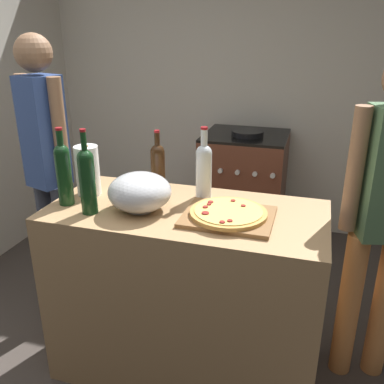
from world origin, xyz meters
name	(u,v)px	position (x,y,z in m)	size (l,w,h in m)	color
ground_plane	(200,298)	(0.00, 1.28, -0.01)	(3.99, 3.17, 0.02)	#3F3833
kitchen_wall_rear	(243,80)	(0.00, 2.62, 1.30)	(3.99, 0.10, 2.60)	silver
counter	(186,292)	(0.10, 0.67, 0.46)	(1.31, 0.63, 0.92)	tan
cutting_board	(228,217)	(0.31, 0.63, 0.93)	(0.40, 0.32, 0.02)	olive
pizza	(228,213)	(0.31, 0.63, 0.96)	(0.35, 0.35, 0.03)	tan
mixing_bowl	(140,192)	(-0.10, 0.60, 1.01)	(0.30, 0.30, 0.18)	#B2B2B7
paper_towel_roll	(88,171)	(-0.43, 0.71, 1.05)	(0.12, 0.12, 0.26)	white
wine_bottle_clear	(204,168)	(0.14, 0.84, 1.08)	(0.08, 0.08, 0.36)	silver
wine_bottle_amber	(64,171)	(-0.47, 0.57, 1.09)	(0.07, 0.07, 0.38)	#143819
wine_bottle_green	(87,178)	(-0.31, 0.51, 1.09)	(0.07, 0.07, 0.39)	#143819
wine_bottle_dark	(158,165)	(-0.12, 0.89, 1.06)	(0.07, 0.07, 0.32)	#331E0F
stove	(243,188)	(0.11, 2.21, 0.47)	(0.66, 0.62, 0.97)	brown
person_in_stripes	(48,163)	(-0.85, 0.97, 0.97)	(0.35, 0.25, 1.70)	#383D4C
person_in_red	(383,210)	(0.98, 0.90, 0.94)	(0.38, 0.25, 1.63)	#D88C4C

